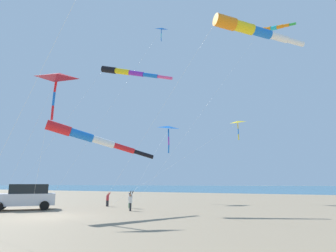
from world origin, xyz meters
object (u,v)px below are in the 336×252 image
object	(u,v)px
kite_windsock_checkered_midright	(126,72)
person_child_green_jacket	(108,199)
kite_delta_black_fish_shape	(237,123)
kite_delta_magenta_far_left	(161,30)
parked_car	(25,197)
kite_windsock_striped_overhead	(249,29)
kite_delta_long_streamer_right	(168,128)
person_bystander_far	(130,199)
person_child_grey_jacket	(130,201)
kite_delta_yellow_midlevel	(56,77)
kite_windsock_small_distant	(272,29)
kite_windsock_long_streamer_left	(88,137)

from	to	relation	value
kite_windsock_checkered_midright	person_child_green_jacket	bearing A→B (deg)	-76.73
kite_delta_black_fish_shape	kite_delta_magenta_far_left	distance (m)	13.22
parked_car	kite_windsock_striped_overhead	distance (m)	19.40
kite_delta_magenta_far_left	kite_windsock_striped_overhead	xyz separation A→B (m)	(5.52, 9.54, -5.39)
kite_delta_magenta_far_left	kite_delta_long_streamer_right	size ratio (longest dim) A/B	2.04
person_bystander_far	kite_delta_magenta_far_left	distance (m)	16.20
kite_delta_black_fish_shape	kite_delta_long_streamer_right	bearing A→B (deg)	-57.81
person_child_grey_jacket	kite_delta_long_streamer_right	xyz separation A→B (m)	(-10.34, -2.62, 7.26)
kite_delta_black_fish_shape	kite_delta_yellow_midlevel	xyz separation A→B (m)	(19.21, -6.97, 0.26)
kite_delta_long_streamer_right	kite_windsock_checkered_midright	world-z (taller)	kite_windsock_checkered_midright
person_bystander_far	kite_delta_yellow_midlevel	bearing A→B (deg)	-13.74
parked_car	person_bystander_far	xyz separation A→B (m)	(-5.00, 5.85, -0.22)
kite_delta_yellow_midlevel	parked_car	bearing A→B (deg)	-109.62
person_child_grey_jacket	person_bystander_far	distance (m)	2.29
kite_windsock_small_distant	person_child_green_jacket	bearing A→B (deg)	-56.63
person_child_green_jacket	kite_windsock_long_streamer_left	bearing A→B (deg)	28.15
person_child_grey_jacket	kite_windsock_small_distant	world-z (taller)	kite_windsock_small_distant
person_bystander_far	person_child_green_jacket	bearing A→B (deg)	-100.83
kite_windsock_striped_overhead	kite_delta_yellow_midlevel	world-z (taller)	kite_windsock_striped_overhead
kite_windsock_striped_overhead	kite_windsock_checkered_midright	size ratio (longest dim) A/B	1.31
kite_windsock_long_streamer_left	kite_windsock_checkered_midright	xyz separation A→B (m)	(-6.11, -1.75, 7.01)
parked_car	kite_windsock_small_distant	size ratio (longest dim) A/B	0.26
person_child_grey_jacket	kite_delta_long_streamer_right	world-z (taller)	kite_delta_long_streamer_right
kite_delta_magenta_far_left	kite_delta_long_streamer_right	world-z (taller)	kite_delta_magenta_far_left
person_child_green_jacket	kite_delta_yellow_midlevel	bearing A→B (deg)	9.28
kite_windsock_small_distant	kite_delta_long_streamer_right	bearing A→B (deg)	-87.04
kite_delta_black_fish_shape	kite_delta_long_streamer_right	xyz separation A→B (m)	(4.17, -6.63, -0.71)
person_bystander_far	kite_windsock_checkered_midright	bearing A→B (deg)	-121.03
person_bystander_far	kite_delta_magenta_far_left	world-z (taller)	kite_delta_magenta_far_left
kite_delta_long_streamer_right	kite_windsock_small_distant	world-z (taller)	kite_windsock_small_distant
kite_windsock_small_distant	kite_delta_yellow_midlevel	world-z (taller)	kite_windsock_small_distant
person_child_green_jacket	person_child_grey_jacket	bearing A→B (deg)	60.18
kite_windsock_long_streamer_left	kite_windsock_striped_overhead	world-z (taller)	kite_windsock_striped_overhead
kite_delta_long_streamer_right	kite_windsock_small_distant	xyz separation A→B (m)	(-0.60, 11.53, 9.19)
person_child_green_jacket	kite_windsock_small_distant	distance (m)	22.71
parked_car	kite_windsock_long_streamer_left	size ratio (longest dim) A/B	0.60
kite_windsock_long_streamer_left	kite_delta_long_streamer_right	distance (m)	14.21
person_bystander_far	kite_delta_long_streamer_right	distance (m)	11.23
kite_windsock_small_distant	kite_windsock_long_streamer_left	bearing A→B (deg)	-34.65
parked_car	person_child_grey_jacket	bearing A→B (deg)	113.71
person_child_grey_jacket	kite_delta_black_fish_shape	world-z (taller)	kite_delta_black_fish_shape
person_child_green_jacket	kite_windsock_striped_overhead	distance (m)	17.14
person_child_green_jacket	kite_delta_yellow_midlevel	size ratio (longest dim) A/B	0.12
kite_delta_black_fish_shape	kite_delta_long_streamer_right	size ratio (longest dim) A/B	1.25
person_child_green_jacket	kite_windsock_striped_overhead	bearing A→B (deg)	77.49
kite_delta_long_streamer_right	kite_delta_yellow_midlevel	xyz separation A→B (m)	(15.03, -0.35, 0.97)
kite_delta_magenta_far_left	kite_windsock_striped_overhead	size ratio (longest dim) A/B	1.03
kite_windsock_striped_overhead	kite_windsock_long_streamer_left	bearing A→B (deg)	-74.08
parked_car	kite_windsock_checkered_midright	world-z (taller)	kite_windsock_checkered_midright
kite_windsock_striped_overhead	kite_delta_magenta_far_left	bearing A→B (deg)	-120.07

